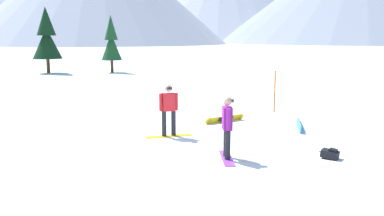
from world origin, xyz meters
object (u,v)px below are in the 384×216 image
backpack_black (330,154)px  trail_marker_pole (275,92)px  snowboarder_midground (169,109)px  snowboarder_foreground (227,126)px  loose_snowboard_near_left (299,125)px  loose_snowboard_far_spare (225,119)px  pine_tree_slender (111,41)px  pine_tree_broad (47,37)px

backpack_black → trail_marker_pole: trail_marker_pole is taller
trail_marker_pole → snowboarder_midground: bearing=-138.9°
snowboarder_foreground → loose_snowboard_near_left: snowboarder_foreground is taller
snowboarder_midground → backpack_black: size_ratio=3.08×
loose_snowboard_near_left → snowboarder_midground: bearing=-171.1°
loose_snowboard_far_spare → backpack_black: size_ratio=3.02×
pine_tree_slender → pine_tree_broad: size_ratio=0.88×
backpack_black → pine_tree_broad: pine_tree_broad is taller
snowboarder_foreground → loose_snowboard_far_spare: (0.77, 4.83, -0.77)m
snowboarder_midground → pine_tree_broad: size_ratio=0.30×
snowboarder_midground → trail_marker_pole: trail_marker_pole is taller
loose_snowboard_far_spare → backpack_black: backpack_black is taller
loose_snowboard_near_left → pine_tree_broad: pine_tree_broad is taller
trail_marker_pole → loose_snowboard_far_spare: bearing=-141.6°
backpack_black → loose_snowboard_near_left: bearing=83.4°
trail_marker_pole → pine_tree_slender: (-9.01, 20.90, 1.89)m
pine_tree_slender → pine_tree_broad: 5.60m
snowboarder_midground → loose_snowboard_near_left: bearing=8.9°
loose_snowboard_near_left → pine_tree_slender: bearing=110.2°
pine_tree_slender → loose_snowboard_near_left: bearing=-69.8°
trail_marker_pole → pine_tree_broad: (-14.59, 20.72, 2.28)m
loose_snowboard_far_spare → trail_marker_pole: (2.50, 1.98, 0.77)m
trail_marker_pole → pine_tree_broad: size_ratio=0.31×
snowboarder_foreground → loose_snowboard_far_spare: bearing=81.0°
loose_snowboard_near_left → pine_tree_broad: size_ratio=0.29×
loose_snowboard_far_spare → loose_snowboard_near_left: 2.83m
snowboarder_foreground → trail_marker_pole: trail_marker_pole is taller
snowboarder_foreground → trail_marker_pole: size_ratio=0.94×
pine_tree_slender → backpack_black: bearing=-73.0°
snowboarder_midground → pine_tree_broad: bearing=111.6°
loose_snowboard_near_left → backpack_black: (-0.43, -3.67, 0.00)m
snowboarder_midground → backpack_black: 5.23m
loose_snowboard_near_left → trail_marker_pole: trail_marker_pole is taller
loose_snowboard_near_left → trail_marker_pole: 3.48m
snowboarder_foreground → pine_tree_slender: bearing=101.7°
snowboarder_midground → pine_tree_slender: 25.46m
loose_snowboard_far_spare → trail_marker_pole: 3.28m
loose_snowboard_far_spare → pine_tree_slender: bearing=105.9°
pine_tree_slender → snowboarder_midground: bearing=-80.3°
loose_snowboard_far_spare → trail_marker_pole: size_ratio=0.94×
snowboarder_foreground → pine_tree_broad: bearing=112.4°
snowboarder_midground → loose_snowboard_far_spare: 3.20m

